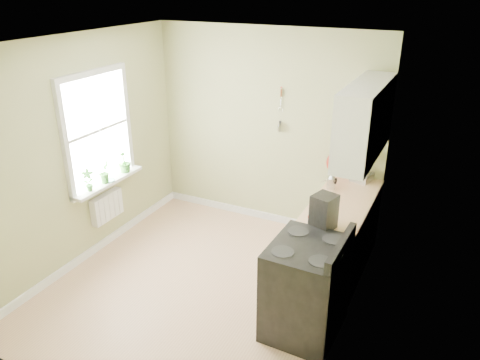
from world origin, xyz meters
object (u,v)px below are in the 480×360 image
at_px(stove, 306,288).
at_px(kettle, 331,182).
at_px(coffee_maker, 323,213).
at_px(stand_mixer, 365,165).

relative_size(stove, kettle, 6.19).
xyz_separation_m(stove, coffee_maker, (-0.01, 0.47, 0.59)).
distance_m(stand_mixer, kettle, 0.56).
bearing_deg(kettle, stove, -81.94).
bearing_deg(stand_mixer, kettle, -121.29).
distance_m(kettle, coffee_maker, 0.99).
xyz_separation_m(kettle, coffee_maker, (0.19, -0.97, 0.09)).
bearing_deg(kettle, stand_mixer, 58.71).
relative_size(stove, stand_mixer, 2.53).
xyz_separation_m(stand_mixer, coffee_maker, (-0.09, -1.44, -0.01)).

